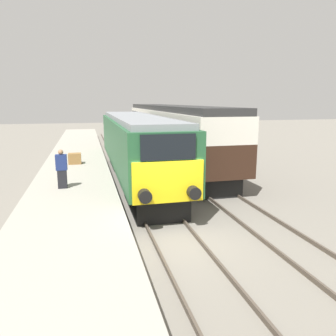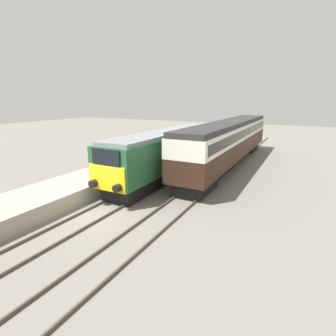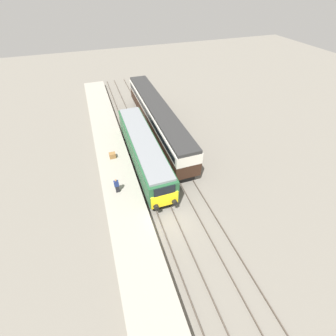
{
  "view_description": "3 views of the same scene",
  "coord_description": "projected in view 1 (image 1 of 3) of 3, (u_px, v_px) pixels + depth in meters",
  "views": [
    {
      "loc": [
        -2.62,
        -9.75,
        4.42
      ],
      "look_at": [
        0.0,
        0.74,
        2.2
      ],
      "focal_mm": 35.0,
      "sensor_mm": 36.0,
      "label": 1
    },
    {
      "loc": [
        9.46,
        -10.02,
        5.93
      ],
      "look_at": [
        1.7,
        4.74,
        1.6
      ],
      "focal_mm": 28.0,
      "sensor_mm": 36.0,
      "label": 2
    },
    {
      "loc": [
        -3.9,
        -11.43,
        16.76
      ],
      "look_at": [
        1.7,
        4.74,
        1.6
      ],
      "focal_mm": 24.0,
      "sensor_mm": 36.0,
      "label": 3
    }
  ],
  "objects": [
    {
      "name": "rails_near_track",
      "position": [
        146.0,
        195.0,
        15.51
      ],
      "size": [
        1.51,
        60.0,
        0.14
      ],
      "color": "#4C4238",
      "rests_on": "ground_plane"
    },
    {
      "name": "passenger_carriage",
      "position": [
        170.0,
        127.0,
        24.2
      ],
      "size": [
        2.75,
        21.0,
        4.12
      ],
      "color": "black",
      "rests_on": "ground_plane"
    },
    {
      "name": "luggage_crate",
      "position": [
        75.0,
        159.0,
        18.44
      ],
      "size": [
        0.7,
        0.56,
        0.6
      ],
      "color": "olive",
      "rests_on": "platform_left"
    },
    {
      "name": "locomotive",
      "position": [
        136.0,
        145.0,
        17.91
      ],
      "size": [
        2.7,
        14.9,
        3.65
      ],
      "color": "black",
      "rests_on": "ground_plane"
    },
    {
      "name": "ground_plane",
      "position": [
        173.0,
        238.0,
        10.77
      ],
      "size": [
        120.0,
        120.0,
        0.0
      ],
      "primitive_type": "plane",
      "color": "slate"
    },
    {
      "name": "platform_left",
      "position": [
        75.0,
        176.0,
        17.5
      ],
      "size": [
        3.5,
        50.0,
        0.94
      ],
      "color": "#9E998C",
      "rests_on": "ground_plane"
    },
    {
      "name": "person_on_platform",
      "position": [
        62.0,
        169.0,
        13.2
      ],
      "size": [
        0.44,
        0.26,
        1.59
      ],
      "color": "black",
      "rests_on": "platform_left"
    },
    {
      "name": "rails_far_track",
      "position": [
        213.0,
        190.0,
        16.32
      ],
      "size": [
        1.5,
        60.0,
        0.14
      ],
      "color": "#4C4238",
      "rests_on": "ground_plane"
    }
  ]
}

